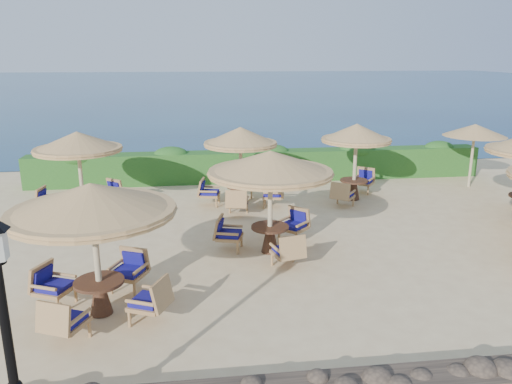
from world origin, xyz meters
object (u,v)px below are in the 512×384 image
cafe_set_4 (241,156)px  cafe_set_1 (270,177)px  cafe_set_3 (79,157)px  cafe_set_5 (356,145)px  extra_parasol (475,130)px  cafe_set_0 (93,222)px  lamp_post (11,361)px

cafe_set_4 → cafe_set_1: bearing=-85.4°
cafe_set_3 → cafe_set_5: bearing=3.8°
cafe_set_5 → extra_parasol: bearing=12.6°
cafe_set_4 → cafe_set_5: (3.97, 0.25, 0.21)m
cafe_set_0 → cafe_set_4: size_ratio=1.09×
lamp_post → cafe_set_5: size_ratio=1.25×
extra_parasol → cafe_set_0: size_ratio=0.77×
lamp_post → extra_parasol: bearing=43.6°
cafe_set_1 → cafe_set_4: same height
cafe_set_1 → cafe_set_4: (-0.33, 4.13, -0.28)m
cafe_set_0 → cafe_set_3: same height
lamp_post → cafe_set_0: lamp_post is taller
extra_parasol → cafe_set_5: bearing=-167.4°
extra_parasol → cafe_set_3: cafe_set_3 is taller
cafe_set_4 → extra_parasol: bearing=8.6°
extra_parasol → cafe_set_5: size_ratio=0.91×
lamp_post → cafe_set_5: (7.67, 10.90, 0.37)m
cafe_set_4 → cafe_set_5: size_ratio=1.09×
extra_parasol → cafe_set_1: 10.17m
extra_parasol → cafe_set_4: bearing=-171.4°
cafe_set_1 → cafe_set_4: size_ratio=1.09×
cafe_set_3 → cafe_set_4: bearing=3.9°
lamp_post → cafe_set_0: (0.26, 3.84, 0.35)m
cafe_set_5 → cafe_set_1: bearing=-129.7°
cafe_set_5 → lamp_post: bearing=-125.1°
lamp_post → cafe_set_4: lamp_post is taller
lamp_post → cafe_set_1: (4.03, 6.52, 0.43)m
extra_parasol → lamp_post: bearing=-136.4°
cafe_set_4 → cafe_set_3: bearing=-176.1°
cafe_set_3 → cafe_set_5: (8.99, 0.59, 0.04)m
cafe_set_1 → cafe_set_4: bearing=94.6°
lamp_post → cafe_set_1: size_ratio=1.05×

